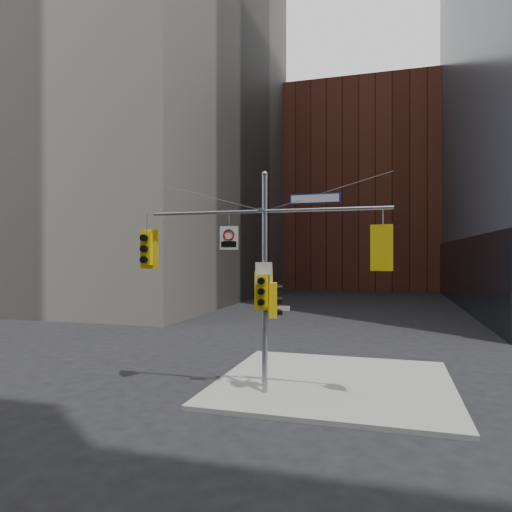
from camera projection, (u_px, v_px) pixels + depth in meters
The scene contains 13 objects.
ground at pixel (246, 418), 12.82m from camera, with size 160.00×160.00×0.00m, color black.
sidewalk_corner at pixel (334, 383), 16.09m from camera, with size 8.00×8.00×0.15m, color gray.
brick_midrise at pixel (363, 193), 68.44m from camera, with size 26.00×20.00×28.00m, color brown.
signal_assembly at pixel (265, 260), 14.72m from camera, with size 8.00×0.80×7.30m.
traffic_light_west_arm at pixel (147, 249), 15.95m from camera, with size 0.67×0.54×1.40m.
traffic_light_east_arm at pixel (383, 248), 13.68m from camera, with size 0.65×0.59×1.38m.
traffic_light_pole_side at pixel (275, 300), 14.65m from camera, with size 0.48×0.41×1.13m.
traffic_light_pole_front at pixel (262, 291), 14.47m from camera, with size 0.59×0.48×1.24m.
street_sign_blade at pixel (315, 199), 14.26m from camera, with size 1.61×0.13×0.31m.
regulatory_sign_arm at pixel (229, 237), 15.05m from camera, with size 0.62×0.11×0.77m.
regulatory_sign_pole at pixel (264, 274), 14.61m from camera, with size 0.55×0.07×0.72m.
street_blade_ew at pixel (278, 308), 14.60m from camera, with size 0.76×0.11×0.15m.
street_blade_ns at pixel (268, 304), 15.16m from camera, with size 0.05×0.75×0.15m.
Camera 1 is at (3.89, -12.21, 4.57)m, focal length 32.00 mm.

